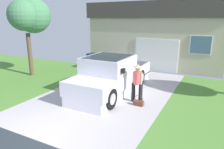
# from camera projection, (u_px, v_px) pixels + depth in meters

# --- Properties ---
(pickup_truck) EXTENTS (2.05, 5.29, 1.72)m
(pickup_truck) POSITION_uv_depth(u_px,v_px,m) (109.00, 77.00, 9.26)
(pickup_truck) COLOR silver
(pickup_truck) RESTS_ON ground
(person_with_hat) EXTENTS (0.48, 0.45, 1.59)m
(person_with_hat) POSITION_uv_depth(u_px,v_px,m) (137.00, 82.00, 8.20)
(person_with_hat) COLOR black
(person_with_hat) RESTS_ON ground
(handbag) EXTENTS (0.40, 0.19, 0.42)m
(handbag) POSITION_uv_depth(u_px,v_px,m) (139.00, 103.00, 8.05)
(handbag) COLOR brown
(handbag) RESTS_ON ground
(house_with_garage) EXTENTS (9.28, 6.73, 4.39)m
(house_with_garage) POSITION_uv_depth(u_px,v_px,m) (162.00, 33.00, 15.88)
(house_with_garage) COLOR #BEB699
(house_with_garage) RESTS_ON ground
(front_yard_tree) EXTENTS (2.00, 2.50, 4.48)m
(front_yard_tree) POSITION_uv_depth(u_px,v_px,m) (29.00, 16.00, 11.55)
(front_yard_tree) COLOR brown
(front_yard_tree) RESTS_ON ground
(wheeled_trash_bin) EXTENTS (0.60, 0.72, 1.05)m
(wheeled_trash_bin) POSITION_uv_depth(u_px,v_px,m) (93.00, 60.00, 13.94)
(wheeled_trash_bin) COLOR navy
(wheeled_trash_bin) RESTS_ON ground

